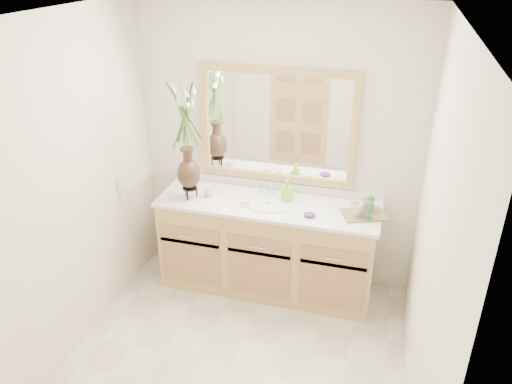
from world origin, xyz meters
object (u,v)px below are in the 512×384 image
(tumbler, at_px, (209,192))
(tray, at_px, (364,214))
(flower_vase, at_px, (186,127))
(soap_bottle, at_px, (287,191))

(tumbler, height_order, tray, tumbler)
(tumbler, bearing_deg, flower_vase, -157.37)
(soap_bottle, bearing_deg, flower_vase, -162.39)
(tumbler, xyz_separation_m, soap_bottle, (0.65, 0.11, 0.04))
(tumbler, height_order, soap_bottle, soap_bottle)
(flower_vase, relative_size, tray, 2.77)
(flower_vase, xyz_separation_m, tray, (1.43, 0.08, -0.62))
(soap_bottle, height_order, tray, soap_bottle)
(flower_vase, relative_size, tumbler, 10.57)
(tray, bearing_deg, tumbler, 158.73)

